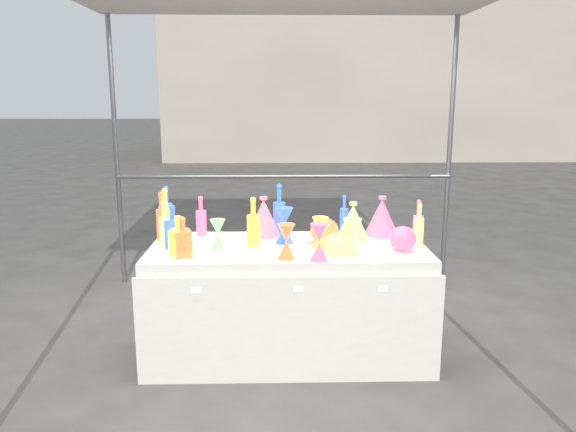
{
  "coord_description": "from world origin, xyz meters",
  "views": [
    {
      "loc": [
        -0.08,
        -3.55,
        1.71
      ],
      "look_at": [
        0.0,
        0.0,
        0.95
      ],
      "focal_mm": 35.0,
      "sensor_mm": 36.0,
      "label": 1
    }
  ],
  "objects_px": {
    "display_table": "(288,300)",
    "decanter_0": "(179,235)",
    "hourglass_0": "(286,241)",
    "bottle_0": "(165,212)",
    "cardboard_box_closed": "(199,253)"
  },
  "relations": [
    {
      "from": "bottle_0",
      "to": "decanter_0",
      "type": "distance_m",
      "value": 0.5
    },
    {
      "from": "display_table",
      "to": "hourglass_0",
      "type": "bearing_deg",
      "value": -93.49
    },
    {
      "from": "display_table",
      "to": "bottle_0",
      "type": "bearing_deg",
      "value": 159.87
    },
    {
      "from": "display_table",
      "to": "cardboard_box_closed",
      "type": "bearing_deg",
      "value": 114.65
    },
    {
      "from": "bottle_0",
      "to": "decanter_0",
      "type": "xyz_separation_m",
      "value": [
        0.17,
        -0.47,
        -0.04
      ]
    },
    {
      "from": "cardboard_box_closed",
      "to": "display_table",
      "type": "bearing_deg",
      "value": -72.08
    },
    {
      "from": "decanter_0",
      "to": "hourglass_0",
      "type": "xyz_separation_m",
      "value": [
        0.66,
        -0.12,
        -0.02
      ]
    },
    {
      "from": "decanter_0",
      "to": "display_table",
      "type": "bearing_deg",
      "value": 25.48
    },
    {
      "from": "cardboard_box_closed",
      "to": "decanter_0",
      "type": "height_order",
      "value": "decanter_0"
    },
    {
      "from": "display_table",
      "to": "decanter_0",
      "type": "bearing_deg",
      "value": -166.6
    },
    {
      "from": "bottle_0",
      "to": "hourglass_0",
      "type": "distance_m",
      "value": 1.02
    },
    {
      "from": "cardboard_box_closed",
      "to": "bottle_0",
      "type": "relative_size",
      "value": 1.5
    },
    {
      "from": "display_table",
      "to": "hourglass_0",
      "type": "distance_m",
      "value": 0.56
    },
    {
      "from": "display_table",
      "to": "bottle_0",
      "type": "height_order",
      "value": "bottle_0"
    },
    {
      "from": "bottle_0",
      "to": "decanter_0",
      "type": "height_order",
      "value": "bottle_0"
    }
  ]
}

